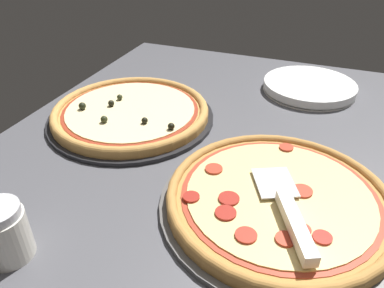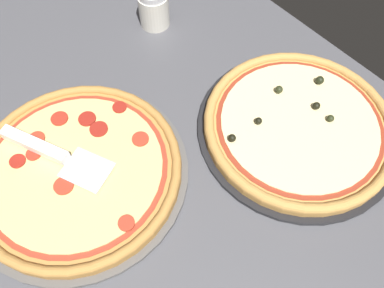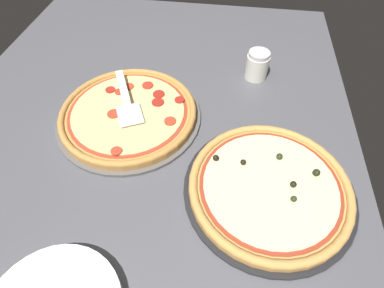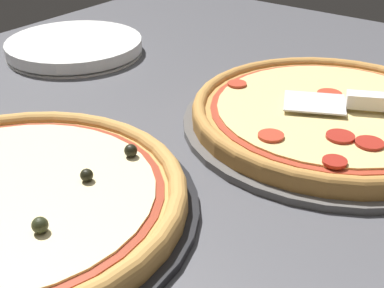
# 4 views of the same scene
# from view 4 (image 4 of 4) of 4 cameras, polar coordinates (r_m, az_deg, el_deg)

# --- Properties ---
(ground_plane) EXTENTS (1.48, 1.20, 0.04)m
(ground_plane) POSITION_cam_4_polar(r_m,az_deg,el_deg) (0.75, 12.78, -0.86)
(ground_plane) COLOR #4C4C51
(pizza_pan_front) EXTENTS (0.42, 0.42, 0.01)m
(pizza_pan_front) POSITION_cam_4_polar(r_m,az_deg,el_deg) (0.78, 14.48, 2.08)
(pizza_pan_front) COLOR #565451
(pizza_pan_front) RESTS_ON ground_plane
(pizza_front) EXTENTS (0.39, 0.39, 0.03)m
(pizza_front) POSITION_cam_4_polar(r_m,az_deg,el_deg) (0.77, 14.66, 3.29)
(pizza_front) COLOR #B77F3D
(pizza_front) RESTS_ON pizza_pan_front
(pizza_pan_back) EXTENTS (0.41, 0.41, 0.01)m
(pizza_pan_back) POSITION_cam_4_polar(r_m,az_deg,el_deg) (0.61, -18.68, -6.74)
(pizza_pan_back) COLOR black
(pizza_pan_back) RESTS_ON ground_plane
(pizza_back) EXTENTS (0.38, 0.38, 0.04)m
(pizza_back) POSITION_cam_4_polar(r_m,az_deg,el_deg) (0.60, -18.94, -5.41)
(pizza_back) COLOR #C68E47
(pizza_back) RESTS_ON pizza_pan_back
(plate_stack) EXTENTS (0.26, 0.26, 0.03)m
(plate_stack) POSITION_cam_4_polar(r_m,az_deg,el_deg) (1.06, -12.42, 10.09)
(plate_stack) COLOR white
(plate_stack) RESTS_ON ground_plane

